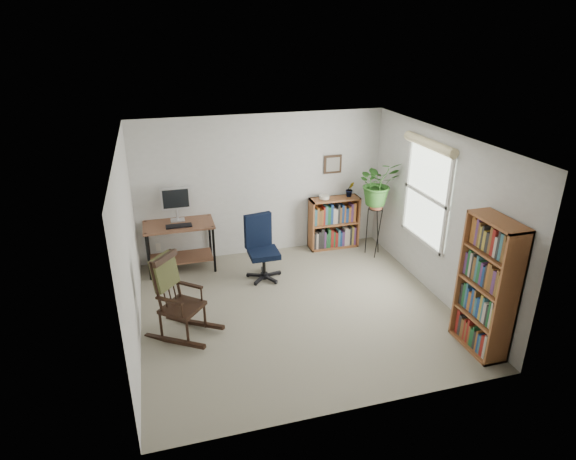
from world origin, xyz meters
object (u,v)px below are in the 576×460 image
object	(u,v)px
rocking_chair	(181,297)
low_bookshelf	(334,223)
office_chair	(264,248)
desk	(181,246)
tall_bookshelf	(487,287)

from	to	relation	value
rocking_chair	low_bookshelf	bearing A→B (deg)	-14.51
low_bookshelf	office_chair	bearing A→B (deg)	-150.93
desk	tall_bookshelf	xyz separation A→B (m)	(3.36, -3.12, 0.45)
tall_bookshelf	office_chair	bearing A→B (deg)	131.34
rocking_chair	office_chair	bearing A→B (deg)	-8.42
office_chair	rocking_chair	size ratio (longest dim) A/B	0.93
office_chair	low_bookshelf	distance (m)	1.68
desk	office_chair	bearing A→B (deg)	-29.68
rocking_chair	low_bookshelf	world-z (taller)	rocking_chair
rocking_chair	tall_bookshelf	bearing A→B (deg)	-69.84
office_chair	rocking_chair	distance (m)	1.78
tall_bookshelf	desk	bearing A→B (deg)	137.05
desk	tall_bookshelf	distance (m)	4.61
office_chair	tall_bookshelf	world-z (taller)	tall_bookshelf
office_chair	rocking_chair	xyz separation A→B (m)	(-1.33, -1.18, 0.04)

